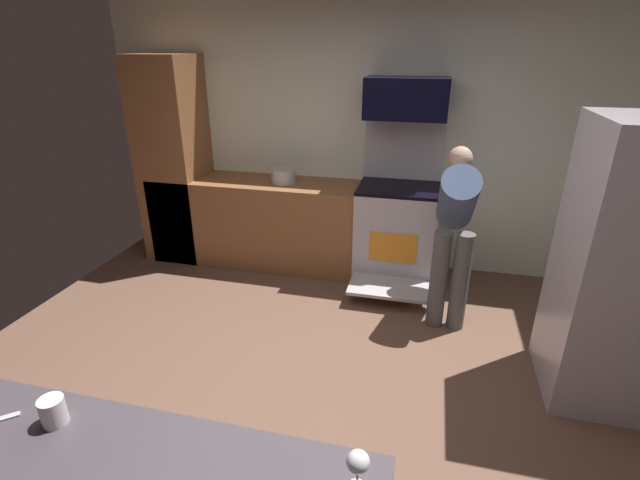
# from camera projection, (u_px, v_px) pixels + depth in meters

# --- Properties ---
(ground_plane) EXTENTS (5.20, 4.80, 0.02)m
(ground_plane) POSITION_uv_depth(u_px,v_px,m) (295.00, 402.00, 3.03)
(ground_plane) COLOR brown
(wall_back) EXTENTS (5.20, 0.12, 2.60)m
(wall_back) POSITION_uv_depth(u_px,v_px,m) (358.00, 139.00, 4.60)
(wall_back) COLOR silver
(wall_back) RESTS_ON ground
(lower_cabinet_run) EXTENTS (2.40, 0.60, 0.90)m
(lower_cabinet_run) POSITION_uv_depth(u_px,v_px,m) (266.00, 222.00, 4.81)
(lower_cabinet_run) COLOR brown
(lower_cabinet_run) RESTS_ON ground
(cabinet_column) EXTENTS (0.60, 0.60, 2.10)m
(cabinet_column) POSITION_uv_depth(u_px,v_px,m) (174.00, 161.00, 4.79)
(cabinet_column) COLOR brown
(cabinet_column) RESTS_ON ground
(oven_range) EXTENTS (0.76, 1.04, 1.56)m
(oven_range) POSITION_uv_depth(u_px,v_px,m) (396.00, 229.00, 4.48)
(oven_range) COLOR #BBB6BC
(oven_range) RESTS_ON ground
(microwave) EXTENTS (0.74, 0.38, 0.36)m
(microwave) POSITION_uv_depth(u_px,v_px,m) (406.00, 98.00, 4.08)
(microwave) COLOR black
(microwave) RESTS_ON oven_range
(refrigerator) EXTENTS (0.85, 0.74, 1.83)m
(refrigerator) POSITION_uv_depth(u_px,v_px,m) (640.00, 271.00, 2.77)
(refrigerator) COLOR #BDB5C1
(refrigerator) RESTS_ON ground
(person_cook) EXTENTS (0.31, 0.71, 1.41)m
(person_cook) POSITION_uv_depth(u_px,v_px,m) (455.00, 224.00, 3.66)
(person_cook) COLOR #555555
(person_cook) RESTS_ON ground
(wine_glass_far) EXTENTS (0.07, 0.07, 0.15)m
(wine_glass_far) POSITION_uv_depth(u_px,v_px,m) (358.00, 463.00, 1.38)
(wine_glass_far) COLOR silver
(wine_glass_far) RESTS_ON counter_island
(mug_coffee) EXTENTS (0.09, 0.09, 0.11)m
(mug_coffee) POSITION_uv_depth(u_px,v_px,m) (53.00, 411.00, 1.65)
(mug_coffee) COLOR silver
(mug_coffee) RESTS_ON counter_island
(stock_pot) EXTENTS (0.24, 0.24, 0.14)m
(stock_pot) POSITION_uv_depth(u_px,v_px,m) (283.00, 176.00, 4.56)
(stock_pot) COLOR #BBB6B8
(stock_pot) RESTS_ON lower_cabinet_run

